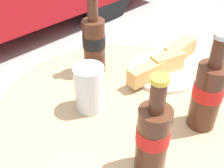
% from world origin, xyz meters
% --- Properties ---
extents(bistro_table, '(0.68, 0.68, 0.77)m').
position_xyz_m(bistro_table, '(0.00, 0.00, 0.56)').
color(bistro_table, gold).
rests_on(bistro_table, ground_plane).
extents(cola_bottle_left, '(0.07, 0.07, 0.25)m').
position_xyz_m(cola_bottle_left, '(0.06, 0.17, 0.87)').
color(cola_bottle_left, '#4C2819').
rests_on(cola_bottle_left, bistro_table).
extents(cola_bottle_right, '(0.07, 0.07, 0.24)m').
position_xyz_m(cola_bottle_right, '(-0.11, -0.18, 0.86)').
color(cola_bottle_right, '#4C2819').
rests_on(cola_bottle_right, bistro_table).
extents(cola_bottle_center, '(0.07, 0.07, 0.25)m').
position_xyz_m(cola_bottle_center, '(0.09, -0.19, 0.87)').
color(cola_bottle_center, '#4C2819').
rests_on(cola_bottle_center, bistro_table).
extents(drinking_glass, '(0.08, 0.08, 0.13)m').
position_xyz_m(drinking_glass, '(-0.07, 0.05, 0.83)').
color(drinking_glass, '#C68923').
rests_on(drinking_glass, bistro_table).
extents(lunch_plate_near, '(0.31, 0.22, 0.07)m').
position_xyz_m(lunch_plate_near, '(0.21, 0.01, 0.80)').
color(lunch_plate_near, white).
rests_on(lunch_plate_near, bistro_table).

